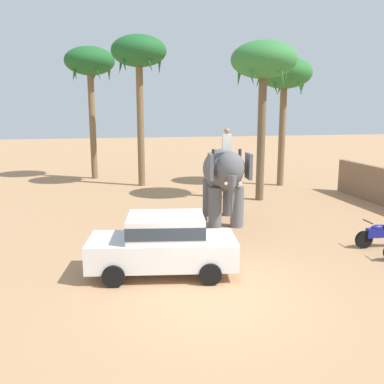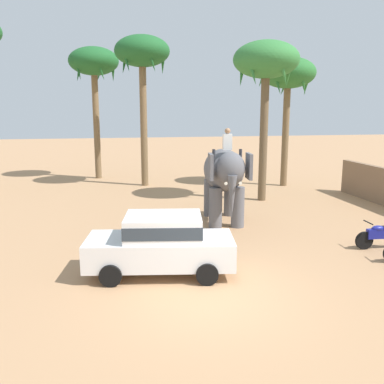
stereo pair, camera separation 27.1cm
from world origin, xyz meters
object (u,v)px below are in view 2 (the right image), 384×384
at_px(elephant_with_mahout, 224,175).
at_px(palm_tree_far_back, 288,76).
at_px(motorcycle_far_in_row, 381,235).
at_px(palm_tree_leaning_seaward, 266,64).
at_px(palm_tree_behind_elephant, 94,65).
at_px(palm_tree_left_of_road, 142,56).
at_px(car_sedan_foreground, 161,242).

bearing_deg(elephant_with_mahout, palm_tree_far_back, 52.08).
height_order(motorcycle_far_in_row, palm_tree_leaning_seaward, palm_tree_leaning_seaward).
height_order(motorcycle_far_in_row, palm_tree_behind_elephant, palm_tree_behind_elephant).
relative_size(elephant_with_mahout, palm_tree_leaning_seaward, 0.51).
xyz_separation_m(motorcycle_far_in_row, palm_tree_behind_elephant, (-9.54, 16.81, 6.89)).
xyz_separation_m(elephant_with_mahout, palm_tree_leaning_seaward, (3.07, 3.81, 4.73)).
bearing_deg(palm_tree_leaning_seaward, motorcycle_far_in_row, -81.47).
distance_m(motorcycle_far_in_row, palm_tree_behind_elephant, 20.52).
height_order(motorcycle_far_in_row, palm_tree_far_back, palm_tree_far_back).
bearing_deg(motorcycle_far_in_row, palm_tree_far_back, 82.29).
distance_m(motorcycle_far_in_row, palm_tree_far_back, 13.24).
xyz_separation_m(palm_tree_behind_elephant, palm_tree_left_of_road, (2.84, -3.39, 0.24)).
bearing_deg(palm_tree_far_back, palm_tree_left_of_road, 168.31).
relative_size(car_sedan_foreground, palm_tree_behind_elephant, 0.51).
bearing_deg(car_sedan_foreground, palm_tree_far_back, 53.96).
relative_size(elephant_with_mahout, palm_tree_behind_elephant, 0.47).
height_order(elephant_with_mahout, motorcycle_far_in_row, elephant_with_mahout).
xyz_separation_m(motorcycle_far_in_row, palm_tree_leaning_seaward, (-1.20, 8.00, 6.25)).
bearing_deg(palm_tree_left_of_road, motorcycle_far_in_row, -63.46).
relative_size(elephant_with_mahout, palm_tree_far_back, 0.52).
relative_size(motorcycle_far_in_row, palm_tree_left_of_road, 0.21).
bearing_deg(palm_tree_far_back, motorcycle_far_in_row, -97.71).
bearing_deg(palm_tree_far_back, elephant_with_mahout, -127.92).
distance_m(elephant_with_mahout, palm_tree_far_back, 10.52).
height_order(elephant_with_mahout, palm_tree_leaning_seaward, palm_tree_leaning_seaward).
distance_m(motorcycle_far_in_row, palm_tree_left_of_road, 16.61).
height_order(car_sedan_foreground, palm_tree_far_back, palm_tree_far_back).
bearing_deg(elephant_with_mahout, car_sedan_foreground, -122.98).
relative_size(car_sedan_foreground, motorcycle_far_in_row, 2.40).
bearing_deg(car_sedan_foreground, motorcycle_far_in_row, 5.56).
height_order(car_sedan_foreground, elephant_with_mahout, elephant_with_mahout).
xyz_separation_m(elephant_with_mahout, palm_tree_behind_elephant, (-5.27, 12.61, 5.36)).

